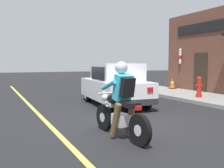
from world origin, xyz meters
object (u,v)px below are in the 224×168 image
(motorcycle_with_rider, at_px, (121,106))
(traffic_cone, at_px, (172,83))
(fire_hydrant, at_px, (199,87))
(car_hatchback, at_px, (115,85))

(motorcycle_with_rider, relative_size, traffic_cone, 3.37)
(fire_hydrant, xyz_separation_m, traffic_cone, (1.38, 3.52, -0.14))
(car_hatchback, xyz_separation_m, traffic_cone, (5.14, 3.12, -0.33))
(car_hatchback, bearing_deg, motorcycle_with_rider, -114.27)
(motorcycle_with_rider, relative_size, car_hatchback, 0.52)
(motorcycle_with_rider, distance_m, traffic_cone, 9.82)
(motorcycle_with_rider, distance_m, car_hatchback, 4.25)
(motorcycle_with_rider, height_order, fire_hydrant, motorcycle_with_rider)
(motorcycle_with_rider, xyz_separation_m, car_hatchback, (1.75, 3.88, 0.09))
(motorcycle_with_rider, bearing_deg, traffic_cone, 45.46)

